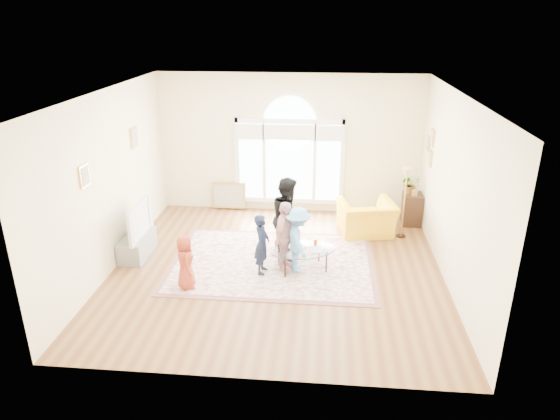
# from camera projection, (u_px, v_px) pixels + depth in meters

# --- Properties ---
(ground) EXTENTS (6.00, 6.00, 0.00)m
(ground) POSITION_uv_depth(u_px,v_px,m) (277.00, 269.00, 9.22)
(ground) COLOR brown
(ground) RESTS_ON ground
(room_shell) EXTENTS (6.00, 6.00, 6.00)m
(room_shell) POSITION_uv_depth(u_px,v_px,m) (289.00, 148.00, 11.27)
(room_shell) COLOR beige
(room_shell) RESTS_ON ground
(area_rug) EXTENTS (3.60, 2.60, 0.02)m
(area_rug) POSITION_uv_depth(u_px,v_px,m) (273.00, 262.00, 9.44)
(area_rug) COLOR beige
(area_rug) RESTS_ON ground
(rug_border) EXTENTS (3.80, 2.80, 0.01)m
(rug_border) POSITION_uv_depth(u_px,v_px,m) (273.00, 262.00, 9.44)
(rug_border) COLOR #814F50
(rug_border) RESTS_ON ground
(tv_console) EXTENTS (0.45, 1.00, 0.42)m
(tv_console) POSITION_uv_depth(u_px,v_px,m) (137.00, 245.00, 9.66)
(tv_console) COLOR gray
(tv_console) RESTS_ON ground
(television) EXTENTS (0.17, 1.14, 0.66)m
(television) POSITION_uv_depth(u_px,v_px,m) (135.00, 220.00, 9.46)
(television) COLOR black
(television) RESTS_ON tv_console
(coffee_table) EXTENTS (1.39, 1.12, 0.54)m
(coffee_table) POSITION_uv_depth(u_px,v_px,m) (303.00, 250.00, 9.05)
(coffee_table) COLOR silver
(coffee_table) RESTS_ON ground
(armchair) EXTENTS (1.29, 1.18, 0.73)m
(armchair) POSITION_uv_depth(u_px,v_px,m) (366.00, 218.00, 10.54)
(armchair) COLOR yellow
(armchair) RESTS_ON ground
(side_cabinet) EXTENTS (0.40, 0.50, 0.70)m
(side_cabinet) POSITION_uv_depth(u_px,v_px,m) (412.00, 209.00, 11.07)
(side_cabinet) COLOR black
(side_cabinet) RESTS_ON ground
(floor_lamp) EXTENTS (0.24, 0.24, 1.51)m
(floor_lamp) POSITION_uv_depth(u_px,v_px,m) (406.00, 179.00, 10.08)
(floor_lamp) COLOR black
(floor_lamp) RESTS_ON ground
(plant_pedestal) EXTENTS (0.20, 0.20, 0.70)m
(plant_pedestal) POSITION_uv_depth(u_px,v_px,m) (408.00, 208.00, 11.13)
(plant_pedestal) COLOR white
(plant_pedestal) RESTS_ON ground
(potted_plant) EXTENTS (0.45, 0.41, 0.44)m
(potted_plant) POSITION_uv_depth(u_px,v_px,m) (410.00, 184.00, 10.92)
(potted_plant) COLOR #33722D
(potted_plant) RESTS_ON plant_pedestal
(leaning_picture) EXTENTS (0.80, 0.14, 0.62)m
(leaning_picture) POSITION_uv_depth(u_px,v_px,m) (229.00, 209.00, 12.03)
(leaning_picture) COLOR tan
(leaning_picture) RESTS_ON ground
(child_red) EXTENTS (0.45, 0.55, 0.96)m
(child_red) POSITION_uv_depth(u_px,v_px,m) (185.00, 262.00, 8.40)
(child_red) COLOR #A03723
(child_red) RESTS_ON area_rug
(child_navy) EXTENTS (0.30, 0.43, 1.12)m
(child_navy) POSITION_uv_depth(u_px,v_px,m) (262.00, 244.00, 8.87)
(child_navy) COLOR #141D33
(child_navy) RESTS_ON area_rug
(child_black) EXTENTS (0.70, 0.84, 1.59)m
(child_black) POSITION_uv_depth(u_px,v_px,m) (288.00, 218.00, 9.38)
(child_black) COLOR black
(child_black) RESTS_ON area_rug
(child_pink) EXTENTS (0.53, 0.83, 1.31)m
(child_pink) POSITION_uv_depth(u_px,v_px,m) (285.00, 236.00, 8.94)
(child_pink) COLOR beige
(child_pink) RESTS_ON area_rug
(child_blue) EXTENTS (0.68, 0.90, 1.23)m
(child_blue) POSITION_uv_depth(u_px,v_px,m) (298.00, 240.00, 8.89)
(child_blue) COLOR #62ABEA
(child_blue) RESTS_ON area_rug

